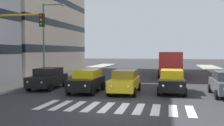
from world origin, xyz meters
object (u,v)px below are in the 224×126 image
Objects in this scene: car_1 at (172,81)px; car_3 at (87,81)px; traffic_light_gantry at (0,42)px; street_lamp_right at (47,35)px; car_2 at (125,81)px; bus_behind_traffic at (170,61)px; car_4 at (48,78)px.

car_3 is (6.27, 1.09, 0.00)m from car_1.
street_lamp_right is (1.85, -10.18, 1.09)m from traffic_light_gantry.
car_3 is (2.87, 0.22, 0.00)m from car_2.
bus_behind_traffic reaches higher than car_1.
car_3 is at bearing 67.09° from bus_behind_traffic.
car_2 is 0.81× the size of traffic_light_gantry.
car_3 is 3.90m from car_4.
street_lamp_right is at bearing -79.69° from traffic_light_gantry.
street_lamp_right is at bearing -63.46° from car_4.
car_4 is at bearing -93.97° from traffic_light_gantry.
car_4 is at bearing -0.09° from car_1.
car_3 is 0.42× the size of bus_behind_traffic.
car_3 is 0.81× the size of traffic_light_gantry.
traffic_light_gantry is (10.40, 5.67, 2.81)m from car_1.
car_2 is at bearing -145.62° from traffic_light_gantry.
car_1 is 0.42× the size of bus_behind_traffic.
car_3 is at bearing 9.89° from car_1.
car_2 is 2.88m from car_3.
street_lamp_right is (12.25, 9.23, 2.92)m from bus_behind_traffic.
street_lamp_right reaches higher than bus_behind_traffic.
car_2 is at bearing 76.92° from bus_behind_traffic.
car_4 is (10.01, -0.02, 0.00)m from car_1.
car_1 is 3.51m from car_2.
bus_behind_traffic is at bearing -112.91° from car_3.
traffic_light_gantry reaches higher than car_4.
street_lamp_right reaches higher than traffic_light_gantry.
bus_behind_traffic is 22.10m from traffic_light_gantry.
traffic_light_gantry is at bearing 86.03° from car_4.
car_4 is (6.61, -0.89, 0.00)m from car_2.
traffic_light_gantry reaches higher than car_2.
car_4 is at bearing -16.54° from car_3.
bus_behind_traffic is (-10.01, -13.73, 0.97)m from car_4.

